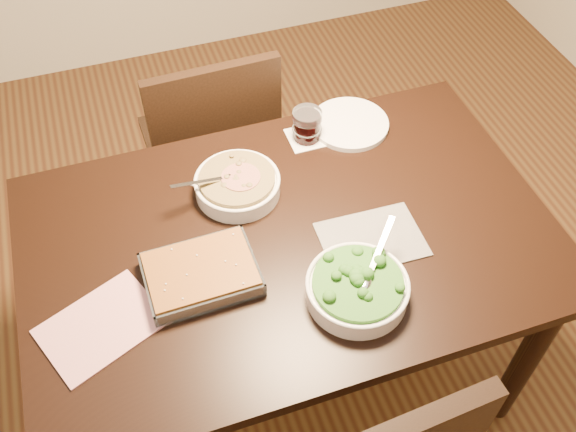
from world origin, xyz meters
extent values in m
plane|color=#402212|center=(0.00, 0.00, 0.00)|extent=(4.00, 4.00, 0.00)
cube|color=black|center=(0.00, 0.00, 0.73)|extent=(1.40, 0.90, 0.04)
cube|color=black|center=(0.00, 0.00, 0.66)|extent=(1.26, 0.76, 0.08)
cylinder|color=black|center=(0.62, -0.37, 0.35)|extent=(0.07, 0.07, 0.71)
cylinder|color=black|center=(-0.62, 0.37, 0.35)|extent=(0.07, 0.07, 0.71)
cylinder|color=black|center=(0.62, 0.37, 0.35)|extent=(0.07, 0.07, 0.71)
cube|color=#C33750|center=(-0.51, -0.12, 0.75)|extent=(0.32, 0.29, 0.01)
cube|color=#24242B|center=(0.20, -0.09, 0.75)|extent=(0.27, 0.20, 0.00)
cube|color=white|center=(0.17, 0.34, 0.75)|extent=(0.11, 0.11, 0.00)
cylinder|color=white|center=(-0.09, 0.19, 0.77)|extent=(0.24, 0.24, 0.05)
torus|color=white|center=(-0.09, 0.19, 0.80)|extent=(0.24, 0.24, 0.01)
cylinder|color=#3B2B10|center=(-0.09, 0.19, 0.80)|extent=(0.21, 0.21, 0.02)
cube|color=silver|center=(-0.16, 0.18, 0.82)|extent=(0.15, 0.04, 0.05)
cylinder|color=maroon|center=(-0.08, 0.19, 0.81)|extent=(0.11, 0.11, 0.00)
cylinder|color=white|center=(0.09, -0.24, 0.77)|extent=(0.25, 0.25, 0.05)
torus|color=white|center=(0.09, -0.24, 0.80)|extent=(0.25, 0.25, 0.01)
cylinder|color=#144F12|center=(0.09, -0.24, 0.81)|extent=(0.22, 0.22, 0.02)
cube|color=silver|center=(0.15, -0.18, 0.82)|extent=(0.12, 0.13, 0.05)
cube|color=silver|center=(-0.25, -0.07, 0.75)|extent=(0.28, 0.21, 0.01)
cube|color=#51260B|center=(-0.25, -0.07, 0.78)|extent=(0.26, 0.19, 0.04)
cube|color=silver|center=(-0.25, 0.03, 0.77)|extent=(0.28, 0.01, 0.04)
cube|color=silver|center=(-0.25, -0.16, 0.77)|extent=(0.28, 0.01, 0.04)
cube|color=silver|center=(-0.12, -0.06, 0.77)|extent=(0.01, 0.20, 0.04)
cube|color=silver|center=(-0.39, -0.07, 0.77)|extent=(0.01, 0.20, 0.04)
cylinder|color=black|center=(0.17, 0.34, 0.79)|extent=(0.08, 0.08, 0.07)
cylinder|color=silver|center=(0.17, 0.34, 0.84)|extent=(0.09, 0.09, 0.03)
cylinder|color=white|center=(0.31, 0.35, 0.76)|extent=(0.24, 0.24, 0.02)
cube|color=black|center=(-0.07, 0.74, 0.44)|extent=(0.44, 0.44, 0.04)
cylinder|color=black|center=(0.11, 0.93, 0.21)|extent=(0.04, 0.04, 0.42)
cylinder|color=black|center=(0.12, 0.56, 0.21)|extent=(0.04, 0.04, 0.42)
cylinder|color=black|center=(-0.26, 0.92, 0.21)|extent=(0.04, 0.04, 0.42)
cylinder|color=black|center=(-0.25, 0.55, 0.21)|extent=(0.04, 0.04, 0.42)
cube|color=black|center=(-0.06, 0.54, 0.69)|extent=(0.43, 0.05, 0.46)
camera|label=1|loc=(-0.34, -1.00, 2.07)|focal=40.00mm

